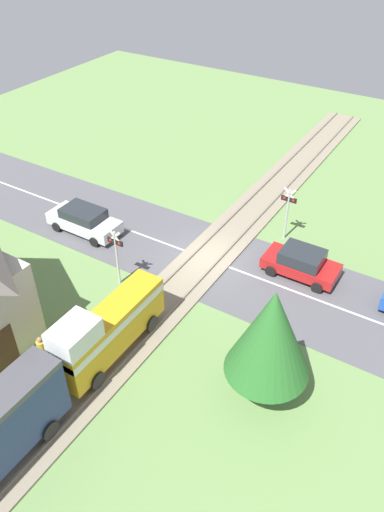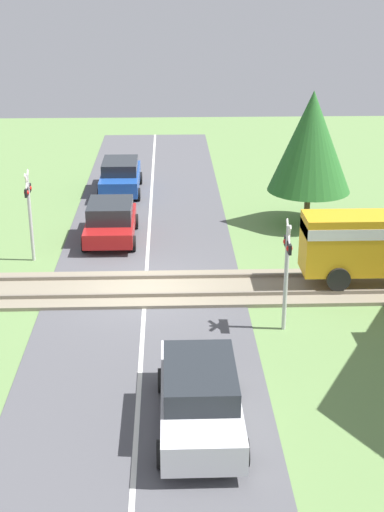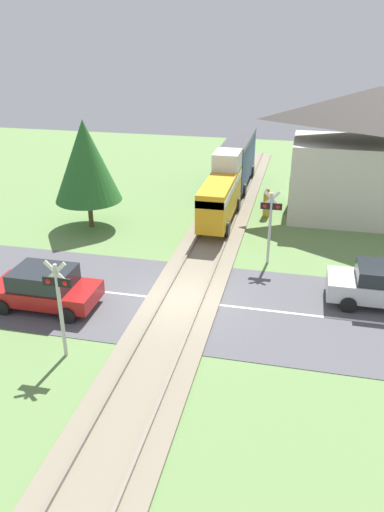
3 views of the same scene
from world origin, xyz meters
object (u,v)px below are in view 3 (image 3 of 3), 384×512
at_px(crossing_signal_west_approach, 59,297).
at_px(station_building, 370,156).
at_px(crossing_signal_east_approach, 270,218).
at_px(car_near_crossing, 45,287).
at_px(train, 231,172).
at_px(pedestrian_by_station, 267,204).

relative_size(crossing_signal_west_approach, station_building, 0.39).
bearing_deg(crossing_signal_east_approach, station_building, 56.85).
distance_m(car_near_crossing, crossing_signal_east_approach, 9.55).
height_order(train, station_building, station_building).
distance_m(crossing_signal_west_approach, station_building, 18.16).
height_order(crossing_signal_east_approach, pedestrian_by_station, crossing_signal_east_approach).
height_order(car_near_crossing, pedestrian_by_station, pedestrian_by_station).
bearing_deg(car_near_crossing, train, 69.79).
xyz_separation_m(car_near_crossing, crossing_signal_west_approach, (2.04, -2.65, 1.32)).
relative_size(crossing_signal_west_approach, pedestrian_by_station, 2.12).
xyz_separation_m(car_near_crossing, station_building, (12.14, 12.38, 2.56)).
height_order(station_building, pedestrian_by_station, station_building).
bearing_deg(train, pedestrian_by_station, -37.91).
bearing_deg(station_building, crossing_signal_east_approach, -123.15).
bearing_deg(crossing_signal_west_approach, train, 79.92).
xyz_separation_m(train, pedestrian_by_station, (2.23, -1.74, -1.15)).
xyz_separation_m(train, station_building, (7.29, -0.80, 1.48)).
bearing_deg(crossing_signal_west_approach, station_building, 56.09).
height_order(train, pedestrian_by_station, train).
bearing_deg(pedestrian_by_station, train, 142.09).
xyz_separation_m(crossing_signal_west_approach, crossing_signal_east_approach, (5.63, 8.18, 0.00)).
bearing_deg(car_near_crossing, station_building, 45.56).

